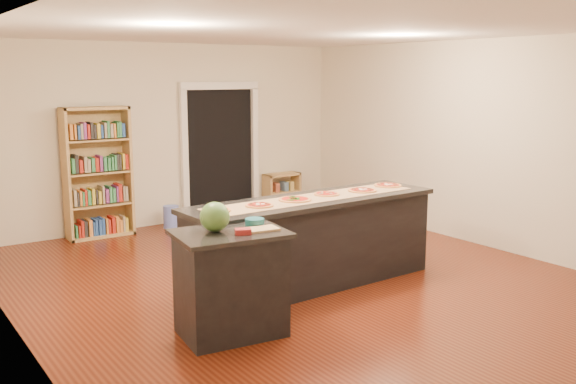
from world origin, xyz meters
TOP-DOWN VIEW (x-y plane):
  - room at (0.00, 0.00)m, footprint 6.00×7.00m
  - doorway at (0.90, 3.46)m, footprint 1.40×0.09m
  - kitchen_island at (0.03, -0.23)m, footprint 3.01×0.82m
  - side_counter at (-1.40, -0.92)m, footprint 0.97×0.71m
  - bookshelf at (-1.19, 3.28)m, footprint 0.94×0.33m
  - low_shelf at (2.02, 3.31)m, footprint 0.64×0.28m
  - waste_bin at (-0.13, 3.17)m, footprint 0.24×0.24m
  - kraft_paper at (0.03, -0.23)m, footprint 2.63×0.56m
  - watermelon at (-1.51, -0.85)m, footprint 0.27×0.27m
  - cutting_board at (-1.14, -1.04)m, footprint 0.31×0.23m
  - package_red at (-1.35, -1.07)m, footprint 0.16×0.14m
  - package_teal at (-1.10, -0.85)m, footprint 0.18×0.18m
  - pizza_a at (-1.17, -0.24)m, footprint 0.29×0.29m
  - pizza_b at (-0.69, -0.28)m, footprint 0.28×0.28m
  - pizza_c at (-0.21, -0.23)m, footprint 0.33×0.33m
  - pizza_d at (0.27, -0.17)m, footprint 0.28×0.28m
  - pizza_e at (0.75, -0.22)m, footprint 0.34×0.34m
  - pizza_f at (1.23, -0.14)m, footprint 0.34×0.34m

SIDE VIEW (x-z plane):
  - waste_bin at x=-0.13m, z-range 0.00..0.35m
  - low_shelf at x=2.02m, z-range 0.00..0.64m
  - side_counter at x=-1.40m, z-range 0.00..0.96m
  - kitchen_island at x=0.03m, z-range 0.00..1.00m
  - bookshelf at x=-1.19m, z-range 0.00..1.88m
  - cutting_board at x=-1.14m, z-range 0.96..0.98m
  - package_red at x=-1.35m, z-range 0.96..1.01m
  - package_teal at x=-1.10m, z-range 0.96..1.03m
  - kraft_paper at x=0.03m, z-range 0.99..1.00m
  - pizza_e at x=0.75m, z-range 1.00..1.02m
  - pizza_a at x=-1.17m, z-range 1.00..1.02m
  - pizza_b at x=-0.69m, z-range 1.00..1.02m
  - pizza_c at x=-0.21m, z-range 1.00..1.02m
  - pizza_d at x=0.27m, z-range 1.00..1.02m
  - pizza_f at x=1.23m, z-range 1.00..1.02m
  - watermelon at x=-1.51m, z-range 0.96..1.23m
  - doorway at x=0.90m, z-range 0.10..2.31m
  - room at x=0.00m, z-range 0.00..2.80m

